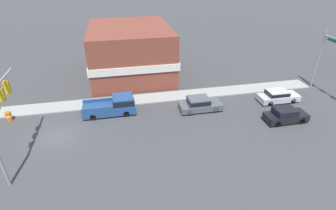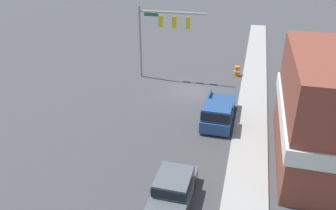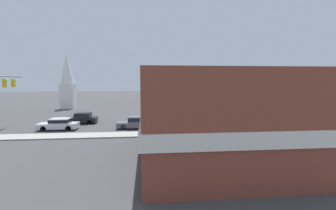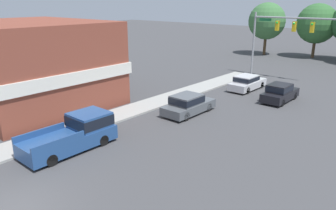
{
  "view_description": "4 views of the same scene",
  "coord_description": "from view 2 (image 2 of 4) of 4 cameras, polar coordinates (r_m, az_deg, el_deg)",
  "views": [
    {
      "loc": [
        21.54,
        6.06,
        14.6
      ],
      "look_at": [
        0.04,
        10.5,
        2.21
      ],
      "focal_mm": 28.0,
      "sensor_mm": 36.0,
      "label": 1
    },
    {
      "loc": [
        -5.2,
        27.38,
        12.11
      ],
      "look_at": [
        -0.45,
        9.53,
        3.13
      ],
      "focal_mm": 35.0,
      "sensor_mm": 36.0,
      "label": 2
    },
    {
      "loc": [
        -30.42,
        13.12,
        6.04
      ],
      "look_at": [
        -1.46,
        10.31,
        2.87
      ],
      "focal_mm": 24.0,
      "sensor_mm": 36.0,
      "label": 3
    },
    {
      "loc": [
        12.48,
        -4.49,
        8.31
      ],
      "look_at": [
        0.49,
        9.24,
        2.48
      ],
      "focal_mm": 35.0,
      "sensor_mm": 36.0,
      "label": 4
    }
  ],
  "objects": [
    {
      "name": "near_signal_assembly",
      "position": [
        31.89,
        -1.14,
        13.41
      ],
      "size": [
        6.58,
        0.49,
        7.11
      ],
      "color": "gray",
      "rests_on": "ground"
    },
    {
      "name": "sidewalk_curb",
      "position": [
        29.92,
        14.56,
        1.32
      ],
      "size": [
        2.4,
        60.0,
        0.14
      ],
      "color": "#9E9E99",
      "rests_on": "ground"
    },
    {
      "name": "construction_barrel",
      "position": [
        34.65,
        11.93,
        5.81
      ],
      "size": [
        0.6,
        0.6,
        1.02
      ],
      "color": "orange",
      "rests_on": "ground"
    },
    {
      "name": "pickup_truck_parked",
      "position": [
        24.77,
        8.73,
        -1.21
      ],
      "size": [
        2.13,
        5.49,
        1.91
      ],
      "color": "black",
      "rests_on": "ground"
    },
    {
      "name": "ground_plane",
      "position": [
        30.39,
        3.8,
        2.39
      ],
      "size": [
        200.0,
        200.0,
        0.0
      ],
      "primitive_type": "plane",
      "color": "#424244"
    },
    {
      "name": "car_lead",
      "position": [
        17.5,
        0.85,
        -14.39
      ],
      "size": [
        1.92,
        4.59,
        1.52
      ],
      "color": "black",
      "rests_on": "ground"
    }
  ]
}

